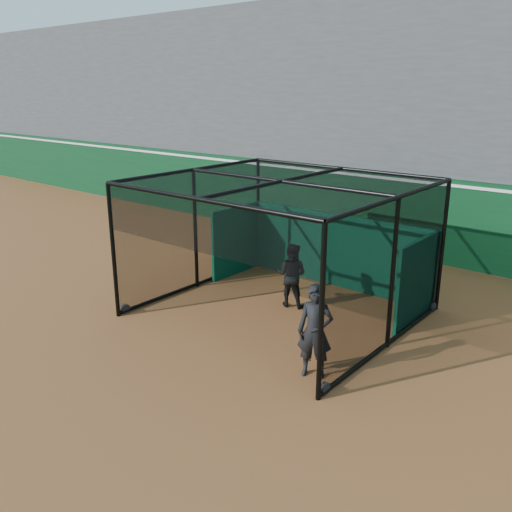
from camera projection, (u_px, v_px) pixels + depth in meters
The scene contains 6 objects.
ground at pixel (178, 339), 11.20m from camera, with size 120.00×120.00×0.00m, color brown.
outfield_wall at pixel (376, 210), 17.07m from camera, with size 50.00×0.50×2.50m.
grandstand at pixel (433, 102), 18.90m from camera, with size 50.00×7.85×8.95m.
batting_cage at pixel (281, 249), 12.07m from camera, with size 5.50×5.09×3.04m.
batter at pixel (292, 275), 12.69m from camera, with size 0.74×0.58×1.53m, color black.
on_deck_player at pixel (315, 332), 9.52m from camera, with size 0.74×0.62×1.73m.
Camera 1 is at (7.74, -6.81, 4.96)m, focal length 38.00 mm.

